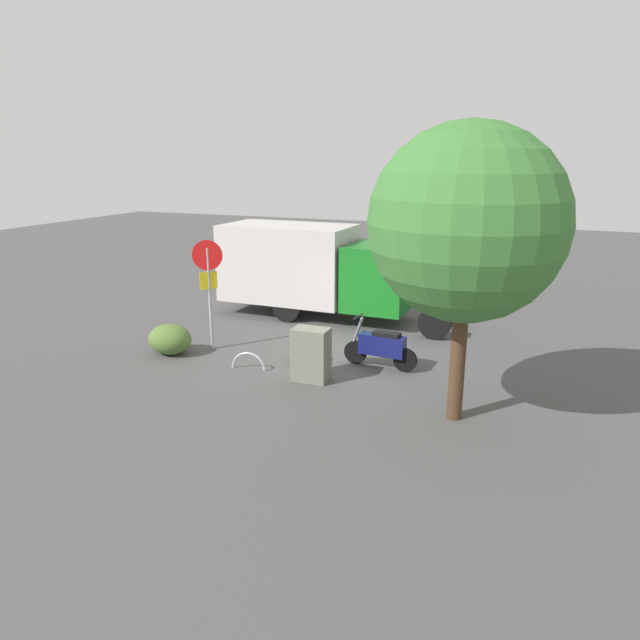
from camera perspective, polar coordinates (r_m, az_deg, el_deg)
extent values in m
plane|color=#4A4949|center=(14.45, 1.82, -3.66)|extent=(60.00, 60.00, 0.00)
cylinder|color=black|center=(17.43, -3.25, 1.30)|extent=(0.90, 0.27, 0.90)
cylinder|color=black|center=(19.10, -0.76, 2.63)|extent=(0.90, 0.27, 0.90)
cylinder|color=black|center=(16.04, 11.25, -0.28)|extent=(0.90, 0.27, 0.90)
cylinder|color=black|center=(17.84, 12.51, 1.29)|extent=(0.90, 0.27, 0.90)
cube|color=beige|center=(18.18, -3.13, 5.69)|extent=(4.00, 2.27, 2.34)
cube|color=#17721E|center=(17.15, 5.91, 4.26)|extent=(1.84, 2.13, 1.90)
cube|color=black|center=(17.04, 5.97, 6.24)|extent=(1.85, 1.97, 0.60)
cylinder|color=black|center=(13.96, 3.52, -3.18)|extent=(0.57, 0.15, 0.56)
cylinder|color=black|center=(13.55, 8.39, -3.93)|extent=(0.57, 0.15, 0.56)
cube|color=navy|center=(13.63, 6.15, -2.47)|extent=(1.12, 0.41, 0.48)
cube|color=black|center=(13.52, 6.58, -1.45)|extent=(0.66, 0.33, 0.12)
cylinder|color=slate|center=(13.77, 3.75, -1.05)|extent=(0.29, 0.09, 0.69)
cylinder|color=black|center=(13.67, 3.77, 0.35)|extent=(0.09, 0.55, 0.04)
cylinder|color=#9E9EA3|center=(14.95, -10.79, 2.02)|extent=(0.08, 0.08, 2.64)
cylinder|color=red|center=(14.70, -11.06, 6.29)|extent=(0.71, 0.32, 0.76)
cube|color=yellow|center=(14.82, -10.93, 3.85)|extent=(0.33, 0.33, 0.44)
cylinder|color=#47301E|center=(11.06, 13.44, -3.53)|extent=(0.29, 0.29, 2.48)
sphere|color=#397431|center=(10.52, 14.30, 9.22)|extent=(3.50, 3.50, 3.50)
cube|color=slate|center=(12.81, -0.91, -3.42)|extent=(0.80, 0.53, 1.20)
torus|color=#B7B7BC|center=(13.74, -7.06, -4.84)|extent=(0.85, 0.14, 0.85)
ellipsoid|color=#447724|center=(14.05, -1.53, -3.17)|extent=(0.73, 0.59, 0.49)
ellipsoid|color=#4E6D30|center=(15.03, -14.57, -1.85)|extent=(1.13, 0.93, 0.77)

